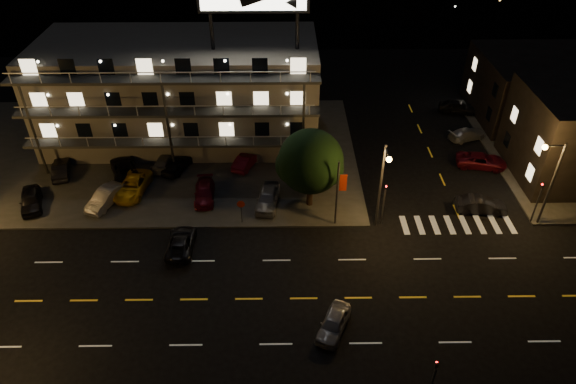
{
  "coord_description": "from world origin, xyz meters",
  "views": [
    {
      "loc": [
        0.54,
        -25.55,
        28.41
      ],
      "look_at": [
        0.96,
        8.0,
        3.79
      ],
      "focal_mm": 32.0,
      "sensor_mm": 36.0,
      "label": 1
    }
  ],
  "objects_px": {
    "lot_car_4": "(268,198)",
    "tree": "(310,163)",
    "lot_car_7": "(165,161)",
    "road_car_west": "(181,243)",
    "lot_car_2": "(133,186)",
    "road_car_east": "(334,323)",
    "side_car_0": "(481,205)"
  },
  "relations": [
    {
      "from": "tree",
      "to": "lot_car_7",
      "type": "height_order",
      "value": "tree"
    },
    {
      "from": "side_car_0",
      "to": "road_car_east",
      "type": "xyz_separation_m",
      "value": [
        -14.11,
        -12.86,
        -0.07
      ]
    },
    {
      "from": "lot_car_2",
      "to": "road_car_east",
      "type": "xyz_separation_m",
      "value": [
        17.27,
        -15.96,
        -0.2
      ]
    },
    {
      "from": "tree",
      "to": "road_car_west",
      "type": "distance_m",
      "value": 12.64
    },
    {
      "from": "side_car_0",
      "to": "lot_car_2",
      "type": "bearing_deg",
      "value": 90.13
    },
    {
      "from": "tree",
      "to": "lot_car_4",
      "type": "relative_size",
      "value": 1.64
    },
    {
      "from": "tree",
      "to": "lot_car_7",
      "type": "distance_m",
      "value": 15.85
    },
    {
      "from": "tree",
      "to": "lot_car_4",
      "type": "bearing_deg",
      "value": -179.34
    },
    {
      "from": "road_car_west",
      "to": "side_car_0",
      "type": "bearing_deg",
      "value": -170.37
    },
    {
      "from": "lot_car_4",
      "to": "road_car_east",
      "type": "bearing_deg",
      "value": -62.91
    },
    {
      "from": "road_car_east",
      "to": "road_car_west",
      "type": "relative_size",
      "value": 0.86
    },
    {
      "from": "side_car_0",
      "to": "road_car_east",
      "type": "bearing_deg",
      "value": 138.12
    },
    {
      "from": "lot_car_2",
      "to": "lot_car_4",
      "type": "relative_size",
      "value": 1.13
    },
    {
      "from": "lot_car_2",
      "to": "lot_car_7",
      "type": "bearing_deg",
      "value": 71.24
    },
    {
      "from": "road_car_east",
      "to": "lot_car_2",
      "type": "bearing_deg",
      "value": 161.08
    },
    {
      "from": "lot_car_4",
      "to": "lot_car_2",
      "type": "bearing_deg",
      "value": 179.04
    },
    {
      "from": "lot_car_2",
      "to": "road_car_west",
      "type": "relative_size",
      "value": 1.13
    },
    {
      "from": "tree",
      "to": "lot_car_7",
      "type": "relative_size",
      "value": 1.76
    },
    {
      "from": "tree",
      "to": "lot_car_2",
      "type": "distance_m",
      "value": 16.75
    },
    {
      "from": "side_car_0",
      "to": "tree",
      "type": "bearing_deg",
      "value": 91.64
    },
    {
      "from": "lot_car_2",
      "to": "lot_car_4",
      "type": "bearing_deg",
      "value": -1.21
    },
    {
      "from": "tree",
      "to": "side_car_0",
      "type": "xyz_separation_m",
      "value": [
        15.16,
        -1.09,
        -3.81
      ]
    },
    {
      "from": "side_car_0",
      "to": "road_car_west",
      "type": "relative_size",
      "value": 0.98
    },
    {
      "from": "tree",
      "to": "road_car_west",
      "type": "height_order",
      "value": "tree"
    },
    {
      "from": "tree",
      "to": "road_car_west",
      "type": "bearing_deg",
      "value": -152.05
    },
    {
      "from": "side_car_0",
      "to": "road_car_east",
      "type": "relative_size",
      "value": 1.14
    },
    {
      "from": "tree",
      "to": "road_car_west",
      "type": "relative_size",
      "value": 1.64
    },
    {
      "from": "lot_car_4",
      "to": "tree",
      "type": "bearing_deg",
      "value": 8.96
    },
    {
      "from": "lot_car_4",
      "to": "lot_car_7",
      "type": "relative_size",
      "value": 1.07
    },
    {
      "from": "lot_car_7",
      "to": "tree",
      "type": "bearing_deg",
      "value": 164.04
    },
    {
      "from": "lot_car_2",
      "to": "road_car_west",
      "type": "bearing_deg",
      "value": -45.64
    },
    {
      "from": "lot_car_2",
      "to": "lot_car_4",
      "type": "xyz_separation_m",
      "value": [
        12.54,
        -2.05,
        0.06
      ]
    }
  ]
}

